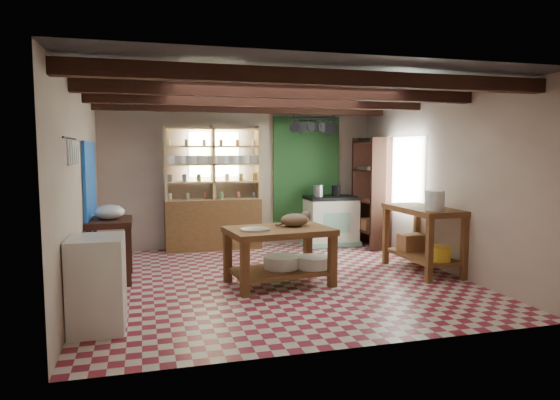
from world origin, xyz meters
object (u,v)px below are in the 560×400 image
object	(u,v)px
right_counter	(423,239)
cat	(295,220)
white_cabinet	(97,283)
stove	(331,221)
work_table	(279,256)
prep_table	(111,250)

from	to	relation	value
right_counter	cat	world-z (taller)	right_counter
white_cabinet	cat	world-z (taller)	same
stove	right_counter	world-z (taller)	right_counter
cat	white_cabinet	bearing A→B (deg)	-170.28
work_table	cat	size ratio (longest dim) A/B	3.45
cat	stove	bearing A→B (deg)	41.82
stove	right_counter	size ratio (longest dim) A/B	0.71
right_counter	cat	size ratio (longest dim) A/B	3.43
prep_table	cat	xyz separation A→B (m)	(2.40, -0.71, 0.42)
white_cabinet	cat	size ratio (longest dim) A/B	2.41
stove	right_counter	distance (m)	2.34
work_table	cat	distance (m)	0.53
work_table	stove	bearing A→B (deg)	48.58
right_counter	cat	distance (m)	2.01
white_cabinet	work_table	bearing A→B (deg)	28.83
work_table	prep_table	xyz separation A→B (m)	(-2.16, 0.79, 0.05)
work_table	right_counter	xyz separation A→B (m)	(2.22, 0.13, 0.10)
work_table	cat	bearing A→B (deg)	11.31
work_table	right_counter	bearing A→B (deg)	-3.35
right_counter	stove	bearing A→B (deg)	102.89
work_table	white_cabinet	distance (m)	2.45
cat	work_table	bearing A→B (deg)	-178.69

